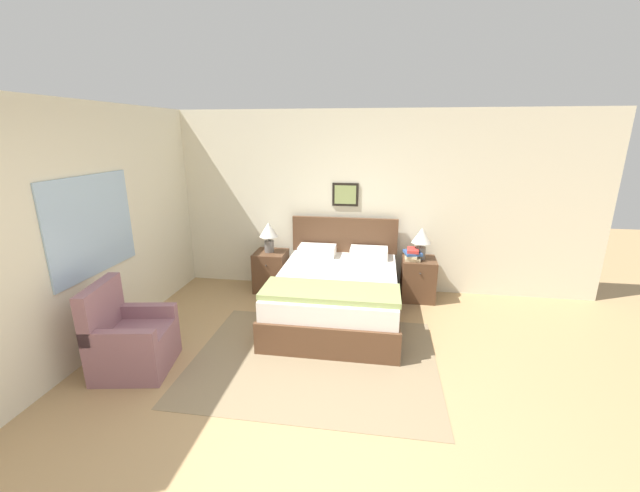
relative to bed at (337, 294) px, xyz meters
name	(u,v)px	position (x,y,z in m)	size (l,w,h in m)	color
ground_plane	(297,448)	(-0.04, -2.23, -0.32)	(16.00, 16.00, 0.00)	tan
wall_back	(343,202)	(-0.04, 1.07, 0.98)	(7.20, 0.09, 2.60)	beige
wall_left	(117,222)	(-2.47, -0.61, 0.98)	(0.08, 5.67, 2.60)	beige
area_rug_main	(314,359)	(-0.11, -1.02, -0.31)	(2.51, 1.96, 0.01)	#897556
bed	(337,294)	(0.00, 0.00, 0.00)	(1.54, 2.01, 1.10)	brown
armchair	(130,341)	(-1.89, -1.46, -0.01)	(0.77, 0.78, 0.91)	#8E606B
nightstand_near_window	(271,271)	(-1.07, 0.76, -0.02)	(0.46, 0.49, 0.59)	brown
nightstand_by_door	(418,279)	(1.07, 0.76, -0.02)	(0.46, 0.49, 0.59)	brown
table_lamp_near_window	(269,233)	(-1.09, 0.76, 0.57)	(0.27, 0.27, 0.44)	slate
table_lamp_by_door	(422,239)	(1.08, 0.76, 0.57)	(0.27, 0.27, 0.44)	slate
book_thick_bottom	(412,258)	(0.97, 0.71, 0.29)	(0.21, 0.24, 0.04)	beige
book_hardcover_middle	(413,255)	(0.97, 0.71, 0.33)	(0.18, 0.28, 0.04)	beige
book_novel_upper	(413,253)	(0.97, 0.71, 0.37)	(0.26, 0.29, 0.04)	#335693
book_slim_near_top	(413,250)	(0.97, 0.71, 0.41)	(0.17, 0.25, 0.04)	#B7332D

